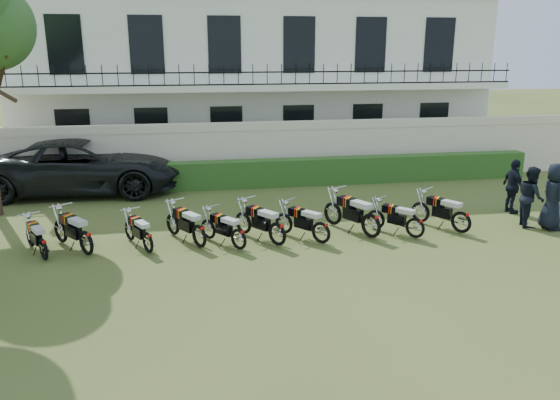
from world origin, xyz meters
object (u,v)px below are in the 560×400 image
(motorcycle_0, at_px, (43,244))
(officer_4, at_px, (531,197))
(motorcycle_3, at_px, (199,231))
(suv, at_px, (83,166))
(motorcycle_6, at_px, (321,227))
(officer_5, at_px, (513,186))
(motorcycle_7, at_px, (371,220))
(motorcycle_9, at_px, (462,217))
(motorcycle_1, at_px, (86,237))
(motorcycle_5, at_px, (277,228))
(motorcycle_2, at_px, (148,238))
(motorcycle_8, at_px, (415,223))
(motorcycle_4, at_px, (239,234))
(officer_3, at_px, (553,196))

(motorcycle_0, xyz_separation_m, officer_4, (13.23, 0.54, 0.44))
(motorcycle_3, xyz_separation_m, suv, (-3.92, 6.39, 0.47))
(motorcycle_0, relative_size, motorcycle_6, 1.08)
(motorcycle_3, xyz_separation_m, officer_5, (9.71, 1.55, 0.37))
(motorcycle_7, distance_m, officer_4, 4.90)
(motorcycle_9, relative_size, officer_4, 0.95)
(motorcycle_6, bearing_deg, motorcycle_3, 135.01)
(motorcycle_3, distance_m, motorcycle_7, 4.60)
(officer_4, distance_m, officer_5, 1.28)
(motorcycle_1, height_order, motorcycle_3, motorcycle_1)
(motorcycle_3, relative_size, motorcycle_5, 1.01)
(motorcycle_2, xyz_separation_m, motorcycle_8, (7.06, -0.04, 0.02))
(motorcycle_4, relative_size, motorcycle_6, 0.99)
(motorcycle_7, bearing_deg, motorcycle_3, 149.64)
(motorcycle_1, height_order, motorcycle_6, motorcycle_1)
(motorcycle_2, height_order, motorcycle_3, motorcycle_3)
(motorcycle_3, bearing_deg, motorcycle_0, 151.90)
(motorcycle_1, relative_size, motorcycle_7, 0.85)
(motorcycle_1, distance_m, motorcycle_5, 4.78)
(officer_3, xyz_separation_m, officer_5, (-0.22, 1.61, -0.10))
(motorcycle_7, relative_size, motorcycle_8, 1.37)
(motorcycle_1, bearing_deg, motorcycle_0, 152.01)
(motorcycle_5, bearing_deg, motorcycle_6, -36.09)
(motorcycle_3, xyz_separation_m, officer_4, (9.48, 0.29, 0.40))
(motorcycle_3, distance_m, motorcycle_6, 3.18)
(officer_4, bearing_deg, motorcycle_2, 109.49)
(motorcycle_0, bearing_deg, suv, 62.72)
(motorcycle_6, bearing_deg, motorcycle_5, 138.11)
(motorcycle_2, height_order, motorcycle_4, motorcycle_4)
(motorcycle_7, bearing_deg, motorcycle_0, 151.45)
(motorcycle_0, height_order, motorcycle_9, motorcycle_9)
(motorcycle_9, bearing_deg, officer_5, -0.44)
(motorcycle_1, distance_m, motorcycle_4, 3.77)
(motorcycle_6, relative_size, officer_5, 0.85)
(motorcycle_2, bearing_deg, motorcycle_0, 153.76)
(motorcycle_1, distance_m, motorcycle_7, 7.38)
(motorcycle_1, distance_m, officer_5, 12.60)
(motorcycle_3, bearing_deg, motorcycle_5, -37.52)
(motorcycle_2, xyz_separation_m, motorcycle_9, (8.49, 0.14, 0.06))
(motorcycle_8, bearing_deg, motorcycle_6, 138.75)
(officer_3, bearing_deg, motorcycle_3, 97.01)
(motorcycle_1, bearing_deg, motorcycle_6, -39.01)
(motorcycle_1, xyz_separation_m, motorcycle_5, (4.78, -0.12, -0.00))
(motorcycle_6, bearing_deg, motorcycle_1, 137.58)
(officer_3, distance_m, officer_5, 1.63)
(motorcycle_3, height_order, suv, suv)
(suv, bearing_deg, motorcycle_3, -146.37)
(motorcycle_6, bearing_deg, motorcycle_7, -33.44)
(motorcycle_6, relative_size, motorcycle_8, 1.04)
(motorcycle_9, bearing_deg, motorcycle_6, 149.45)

